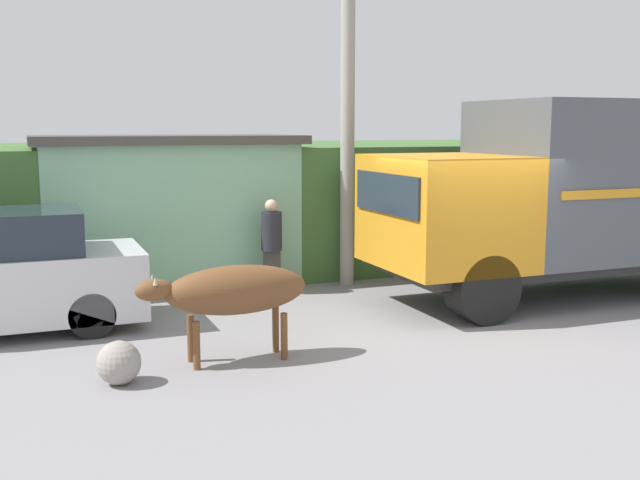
% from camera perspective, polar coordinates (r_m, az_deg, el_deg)
% --- Properties ---
extents(ground_plane, '(60.00, 60.00, 0.00)m').
position_cam_1_polar(ground_plane, '(11.94, 11.73, -6.00)').
color(ground_plane, gray).
extents(hillside_embankment, '(32.00, 6.76, 2.59)m').
position_cam_1_polar(hillside_embankment, '(17.75, -0.29, 3.18)').
color(hillside_embankment, '#426B33').
rests_on(hillside_embankment, ground_plane).
extents(building_backdrop, '(4.87, 2.70, 2.82)m').
position_cam_1_polar(building_backdrop, '(14.58, -11.53, 2.34)').
color(building_backdrop, '#8CC69E').
rests_on(building_backdrop, ground_plane).
extents(cargo_truck, '(6.98, 2.52, 3.42)m').
position_cam_1_polar(cargo_truck, '(13.83, 19.12, 3.53)').
color(cargo_truck, '#2D2D2D').
rests_on(cargo_truck, ground_plane).
extents(brown_cow, '(2.19, 0.63, 1.24)m').
position_cam_1_polar(brown_cow, '(9.56, -6.63, -3.88)').
color(brown_cow, brown).
rests_on(brown_cow, ground_plane).
extents(pedestrian_on_hill, '(0.47, 0.47, 1.70)m').
position_cam_1_polar(pedestrian_on_hill, '(13.38, -3.71, -0.20)').
color(pedestrian_on_hill, '#38332D').
rests_on(pedestrian_on_hill, ground_plane).
extents(utility_pole, '(0.90, 0.26, 6.54)m').
position_cam_1_polar(utility_pole, '(14.01, 2.12, 10.22)').
color(utility_pole, '#9E998E').
rests_on(utility_pole, ground_plane).
extents(roadside_rock, '(0.52, 0.52, 0.52)m').
position_cam_1_polar(roadside_rock, '(9.13, -15.07, -9.02)').
color(roadside_rock, gray).
rests_on(roadside_rock, ground_plane).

